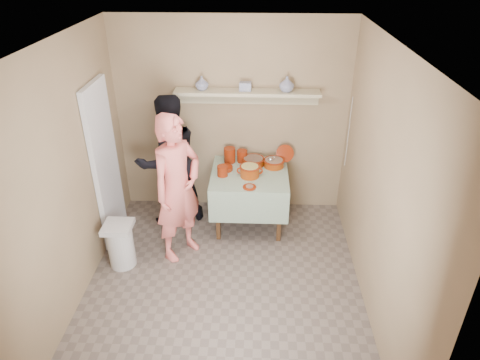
{
  "coord_description": "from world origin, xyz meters",
  "views": [
    {
      "loc": [
        0.33,
        -3.48,
        3.34
      ],
      "look_at": [
        0.15,
        0.75,
        0.95
      ],
      "focal_mm": 32.0,
      "sensor_mm": 36.0,
      "label": 1
    }
  ],
  "objects_px": {
    "person_cook": "(178,189)",
    "serving_table": "(250,181)",
    "person_helper": "(169,162)",
    "cazuela_rice": "(250,170)",
    "trash_bin": "(121,244)"
  },
  "relations": [
    {
      "from": "person_cook",
      "to": "cazuela_rice",
      "type": "bearing_deg",
      "value": -15.88
    },
    {
      "from": "person_cook",
      "to": "trash_bin",
      "type": "relative_size",
      "value": 3.18
    },
    {
      "from": "person_helper",
      "to": "serving_table",
      "type": "relative_size",
      "value": 1.81
    },
    {
      "from": "serving_table",
      "to": "person_helper",
      "type": "bearing_deg",
      "value": 178.02
    },
    {
      "from": "person_cook",
      "to": "serving_table",
      "type": "distance_m",
      "value": 1.06
    },
    {
      "from": "person_cook",
      "to": "cazuela_rice",
      "type": "distance_m",
      "value": 0.98
    },
    {
      "from": "person_cook",
      "to": "person_helper",
      "type": "relative_size",
      "value": 1.01
    },
    {
      "from": "serving_table",
      "to": "cazuela_rice",
      "type": "distance_m",
      "value": 0.22
    },
    {
      "from": "cazuela_rice",
      "to": "trash_bin",
      "type": "distance_m",
      "value": 1.77
    },
    {
      "from": "person_helper",
      "to": "cazuela_rice",
      "type": "relative_size",
      "value": 5.33
    },
    {
      "from": "person_helper",
      "to": "person_cook",
      "type": "bearing_deg",
      "value": 77.2
    },
    {
      "from": "person_cook",
      "to": "trash_bin",
      "type": "height_order",
      "value": "person_cook"
    },
    {
      "from": "person_cook",
      "to": "person_helper",
      "type": "bearing_deg",
      "value": 57.51
    },
    {
      "from": "serving_table",
      "to": "trash_bin",
      "type": "relative_size",
      "value": 1.74
    },
    {
      "from": "person_helper",
      "to": "cazuela_rice",
      "type": "bearing_deg",
      "value": 141.55
    }
  ]
}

